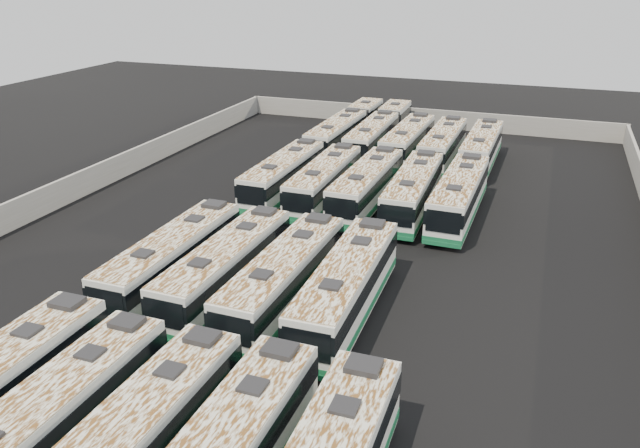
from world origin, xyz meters
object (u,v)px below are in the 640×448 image
at_px(bus_midback_right, 413,191).
at_px(bus_back_far_right, 481,149).
at_px(bus_front_left, 49,424).
at_px(bus_midback_left, 324,181).
at_px(bus_midfront_far_left, 173,258).
at_px(bus_midfront_center, 284,278).
at_px(bus_midback_far_left, 284,175).
at_px(bus_back_left, 380,131).
at_px(bus_midback_far_right, 459,196).
at_px(bus_midfront_left, 226,267).
at_px(bus_back_right, 443,145).
at_px(bus_back_far_left, 347,128).
at_px(bus_midback_center, 366,186).
at_px(bus_back_center, 408,142).
at_px(bus_midfront_right, 347,287).
at_px(bus_front_center, 131,446).

relative_size(bus_midback_right, bus_back_far_right, 1.02).
distance_m(bus_front_left, bus_midback_left, 31.19).
xyz_separation_m(bus_midfront_far_left, bus_midfront_center, (7.35, -0.05, 0.02)).
bearing_deg(bus_midback_left, bus_midback_far_left, 175.26).
bearing_deg(bus_back_left, bus_midfront_center, -84.49).
distance_m(bus_midback_far_right, bus_back_left, 20.95).
height_order(bus_midfront_center, bus_midback_left, bus_midfront_center).
xyz_separation_m(bus_back_left, bus_back_far_right, (11.04, -3.45, 0.01)).
distance_m(bus_front_left, bus_midback_far_left, 31.65).
xyz_separation_m(bus_midfront_far_left, bus_midback_far_right, (14.60, 16.94, 0.05)).
bearing_deg(bus_back_far_right, bus_back_left, 163.44).
xyz_separation_m(bus_midfront_left, bus_midback_left, (0.07, 16.81, -0.01)).
height_order(bus_midback_far_right, bus_back_left, bus_midback_far_right).
xyz_separation_m(bus_back_right, bus_back_far_right, (3.70, 0.11, 0.00)).
xyz_separation_m(bus_midfront_left, bus_midback_right, (7.46, 16.81, 0.02)).
relative_size(bus_midback_far_left, bus_back_far_left, 0.64).
relative_size(bus_midfront_left, bus_midback_center, 0.99).
bearing_deg(bus_midfront_far_left, bus_back_center, 76.90).
height_order(bus_midfront_center, bus_midback_center, bus_midfront_center).
relative_size(bus_midfront_left, bus_midfront_right, 0.97).
bearing_deg(bus_front_left, bus_back_left, 90.51).
xyz_separation_m(bus_front_center, bus_midfront_far_left, (-7.29, 14.22, 0.02)).
bearing_deg(bus_midfront_right, bus_back_right, 89.02).
distance_m(bus_midfront_right, bus_back_far_left, 36.21).
bearing_deg(bus_back_far_left, bus_midfront_center, -77.28).
height_order(bus_midfront_left, bus_midback_center, bus_midback_center).
bearing_deg(bus_back_far_right, bus_front_center, -98.29).
bearing_deg(bus_front_left, bus_midback_center, 83.77).
bearing_deg(bus_back_left, bus_midback_center, -79.00).
relative_size(bus_front_left, bus_midback_far_left, 0.99).
relative_size(bus_midback_far_left, bus_back_center, 0.99).
bearing_deg(bus_midback_far_left, bus_midfront_left, -77.78).
distance_m(bus_midfront_right, bus_midback_far_left, 20.37).
xyz_separation_m(bus_midback_far_left, bus_back_far_left, (-0.02, 17.39, -0.01)).
bearing_deg(bus_front_left, bus_midfront_left, 90.38).
relative_size(bus_midfront_far_left, bus_midback_center, 0.99).
distance_m(bus_midback_far_left, bus_midback_center, 7.33).
bearing_deg(bus_back_center, bus_midback_far_left, -116.38).
bearing_deg(bus_back_left, bus_back_center, -42.67).
distance_m(bus_midfront_center, bus_midback_left, 17.33).
relative_size(bus_front_left, bus_midback_left, 0.99).
height_order(bus_front_left, bus_midback_far_left, bus_midback_far_left).
distance_m(bus_back_far_left, bus_back_far_right, 15.04).
distance_m(bus_midfront_far_left, bus_midfront_left, 3.59).
distance_m(bus_midback_center, bus_back_left, 18.18).
height_order(bus_midfront_center, bus_back_center, bus_midfront_center).
height_order(bus_front_center, bus_midfront_far_left, bus_midfront_far_left).
bearing_deg(bus_back_right, bus_midfront_far_left, -108.63).
relative_size(bus_midfront_far_left, bus_midback_far_right, 0.97).
height_order(bus_midfront_right, bus_back_far_left, bus_midfront_right).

